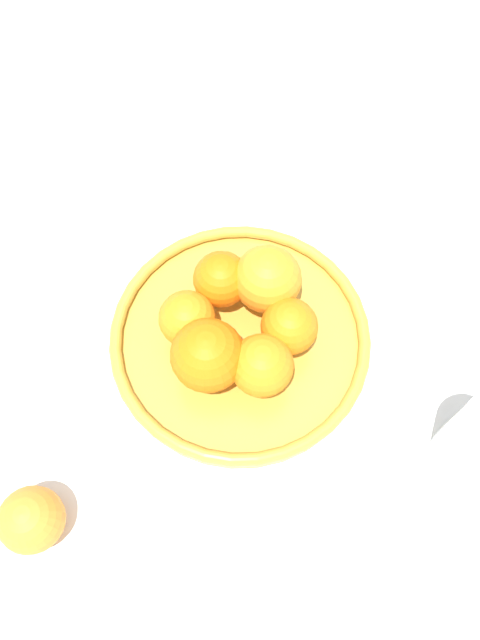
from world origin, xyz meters
TOP-DOWN VIEW (x-y plane):
  - ground_plane at (0.00, 0.00)m, footprint 4.00×4.00m
  - fruit_bowl at (0.00, 0.00)m, footprint 0.31×0.31m
  - orange_pile at (-0.00, -0.00)m, footprint 0.19×0.18m
  - stray_orange at (-0.30, -0.02)m, footprint 0.07×0.07m
  - drinking_glass at (0.10, -0.26)m, footprint 0.07×0.07m
  - napkin_folded at (-0.11, 0.29)m, footprint 0.18×0.18m

SIDE VIEW (x-z plane):
  - ground_plane at x=0.00m, z-range 0.00..0.00m
  - napkin_folded at x=-0.11m, z-range 0.00..0.01m
  - fruit_bowl at x=0.00m, z-range 0.00..0.04m
  - stray_orange at x=-0.30m, z-range 0.00..0.07m
  - drinking_glass at x=0.10m, z-range 0.00..0.12m
  - orange_pile at x=0.00m, z-range 0.03..0.11m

